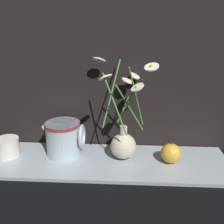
{
  "coord_description": "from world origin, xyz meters",
  "views": [
    {
      "loc": [
        0.06,
        -0.79,
        0.48
      ],
      "look_at": [
        0.02,
        0.0,
        0.2
      ],
      "focal_mm": 40.0,
      "sensor_mm": 36.0,
      "label": 1
    }
  ],
  "objects_px": {
    "ceramic_pitcher": "(64,137)",
    "yellow_mug": "(7,147)",
    "vase_with_flowers": "(123,140)",
    "orange_fruit": "(171,153)"
  },
  "relations": [
    {
      "from": "ceramic_pitcher",
      "to": "yellow_mug",
      "type": "bearing_deg",
      "value": -173.62
    },
    {
      "from": "yellow_mug",
      "to": "ceramic_pitcher",
      "type": "relative_size",
      "value": 0.63
    },
    {
      "from": "vase_with_flowers",
      "to": "orange_fruit",
      "type": "relative_size",
      "value": 4.57
    },
    {
      "from": "yellow_mug",
      "to": "orange_fruit",
      "type": "height_order",
      "value": "orange_fruit"
    },
    {
      "from": "vase_with_flowers",
      "to": "ceramic_pitcher",
      "type": "distance_m",
      "value": 0.22
    },
    {
      "from": "yellow_mug",
      "to": "ceramic_pitcher",
      "type": "xyz_separation_m",
      "value": [
        0.21,
        0.02,
        0.04
      ]
    },
    {
      "from": "yellow_mug",
      "to": "orange_fruit",
      "type": "bearing_deg",
      "value": -1.43
    },
    {
      "from": "ceramic_pitcher",
      "to": "vase_with_flowers",
      "type": "bearing_deg",
      "value": -4.45
    },
    {
      "from": "vase_with_flowers",
      "to": "orange_fruit",
      "type": "bearing_deg",
      "value": -7.24
    },
    {
      "from": "yellow_mug",
      "to": "ceramic_pitcher",
      "type": "bearing_deg",
      "value": 6.38
    }
  ]
}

